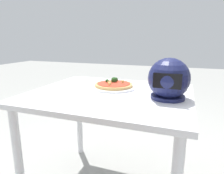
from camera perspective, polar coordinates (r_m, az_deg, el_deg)
dining_table at (r=1.30m, az=-0.55°, el=-5.40°), size 1.00×0.85×0.72m
pizza_plate at (r=1.39m, az=0.51°, el=-0.00°), size 0.31×0.31×0.01m
pizza at (r=1.39m, az=0.51°, el=0.81°), size 0.26×0.26×0.06m
motorcycle_helmet at (r=1.16m, az=15.92°, el=2.07°), size 0.23×0.23×0.23m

